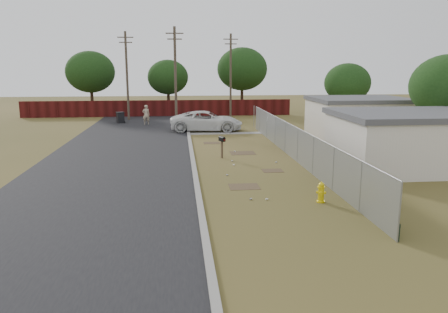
{
  "coord_description": "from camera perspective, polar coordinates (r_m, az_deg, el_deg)",
  "views": [
    {
      "loc": [
        -3.77,
        -24.47,
        5.52
      ],
      "look_at": [
        -1.57,
        -3.25,
        1.1
      ],
      "focal_mm": 35.0,
      "sensor_mm": 36.0,
      "label": 1
    }
  ],
  "objects": [
    {
      "name": "fire_hydrant",
      "position": [
        18.49,
        12.57,
        -4.61
      ],
      "size": [
        0.46,
        0.46,
        0.89
      ],
      "color": "#DCC00B",
      "rests_on": "ground"
    },
    {
      "name": "houses",
      "position": [
        30.97,
        19.95,
        3.65
      ],
      "size": [
        9.3,
        17.24,
        3.1
      ],
      "color": "beige",
      "rests_on": "ground"
    },
    {
      "name": "trash_bin",
      "position": [
        44.63,
        -13.39,
        5.0
      ],
      "size": [
        0.95,
        0.93,
        1.08
      ],
      "color": "black",
      "rests_on": "ground"
    },
    {
      "name": "horizon_trees",
      "position": [
        48.25,
        -0.45,
        10.64
      ],
      "size": [
        33.32,
        31.94,
        7.78
      ],
      "color": "#372618",
      "rests_on": "ground"
    },
    {
      "name": "pickup_truck",
      "position": [
        38.01,
        -2.29,
        4.66
      ],
      "size": [
        6.42,
        3.32,
        1.73
      ],
      "primitive_type": "imported",
      "rotation": [
        0.0,
        0.0,
        1.5
      ],
      "color": "silver",
      "rests_on": "ground"
    },
    {
      "name": "privacy_fence",
      "position": [
        49.73,
        -8.52,
        6.24
      ],
      "size": [
        30.0,
        0.12,
        1.8
      ],
      "primitive_type": "cube",
      "color": "#460F0F",
      "rests_on": "ground"
    },
    {
      "name": "ground",
      "position": [
        25.36,
        2.76,
        -0.88
      ],
      "size": [
        120.0,
        120.0,
        0.0
      ],
      "primitive_type": "plane",
      "color": "brown",
      "rests_on": "ground"
    },
    {
      "name": "street",
      "position": [
        33.12,
        -11.03,
        1.92
      ],
      "size": [
        15.1,
        60.0,
        0.12
      ],
      "color": "black",
      "rests_on": "ground"
    },
    {
      "name": "chainlink_fence",
      "position": [
        26.83,
        9.05,
        1.42
      ],
      "size": [
        0.1,
        27.06,
        2.02
      ],
      "color": "gray",
      "rests_on": "ground"
    },
    {
      "name": "pedestrian",
      "position": [
        42.73,
        -10.14,
        5.39
      ],
      "size": [
        0.77,
        0.59,
        1.91
      ],
      "primitive_type": "imported",
      "rotation": [
        0.0,
        0.0,
        3.34
      ],
      "color": "tan",
      "rests_on": "ground"
    },
    {
      "name": "scattered_litter",
      "position": [
        23.42,
        2.76,
        -1.84
      ],
      "size": [
        3.3,
        10.65,
        0.07
      ],
      "color": "silver",
      "rests_on": "ground"
    },
    {
      "name": "mailbox",
      "position": [
        26.56,
        -0.27,
        2.05
      ],
      "size": [
        0.39,
        0.58,
        1.35
      ],
      "color": "brown",
      "rests_on": "ground"
    },
    {
      "name": "utility_poles",
      "position": [
        45.14,
        -5.9,
        10.59
      ],
      "size": [
        12.6,
        8.24,
        9.0
      ],
      "color": "#4D4033",
      "rests_on": "ground"
    }
  ]
}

